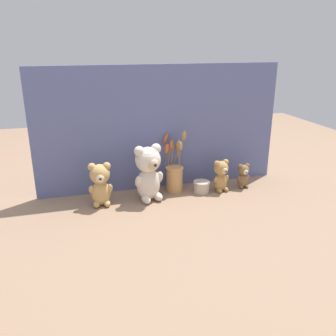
% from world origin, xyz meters
% --- Properties ---
extents(ground_plane, '(4.00, 4.00, 0.00)m').
position_xyz_m(ground_plane, '(0.00, 0.00, 0.00)').
color(ground_plane, '#8E7056').
extents(backdrop_wall, '(1.41, 0.02, 0.70)m').
position_xyz_m(backdrop_wall, '(0.00, 0.17, 0.35)').
color(backdrop_wall, slate).
rests_on(backdrop_wall, ground).
extents(teddy_bear_large, '(0.17, 0.16, 0.31)m').
position_xyz_m(teddy_bear_large, '(-0.11, -0.00, 0.16)').
color(teddy_bear_large, beige).
rests_on(teddy_bear_large, ground).
extents(teddy_bear_medium, '(0.13, 0.12, 0.23)m').
position_xyz_m(teddy_bear_medium, '(-0.37, 0.00, 0.12)').
color(teddy_bear_medium, tan).
rests_on(teddy_bear_medium, ground).
extents(teddy_bear_small, '(0.10, 0.09, 0.19)m').
position_xyz_m(teddy_bear_small, '(0.31, 0.00, 0.10)').
color(teddy_bear_small, tan).
rests_on(teddy_bear_small, ground).
extents(teddy_bear_tiny, '(0.08, 0.07, 0.15)m').
position_xyz_m(teddy_bear_tiny, '(0.46, 0.02, 0.08)').
color(teddy_bear_tiny, olive).
rests_on(teddy_bear_tiny, ground).
extents(flower_vase, '(0.13, 0.14, 0.35)m').
position_xyz_m(flower_vase, '(0.06, 0.08, 0.10)').
color(flower_vase, tan).
rests_on(flower_vase, ground).
extents(decorative_tin_tall, '(0.09, 0.09, 0.06)m').
position_xyz_m(decorative_tin_tall, '(0.20, 0.01, 0.03)').
color(decorative_tin_tall, beige).
rests_on(decorative_tin_tall, ground).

